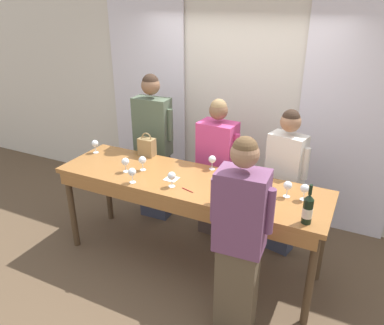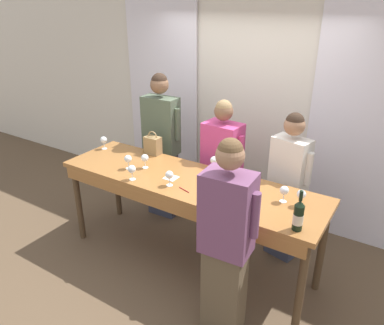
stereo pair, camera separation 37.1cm
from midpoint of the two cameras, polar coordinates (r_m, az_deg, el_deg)
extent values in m
plane|color=brown|center=(4.25, -3.07, -14.72)|extent=(18.00, 18.00, 0.00)
cube|color=silver|center=(4.79, 5.05, 8.72)|extent=(12.00, 0.06, 2.80)
cube|color=white|center=(5.35, -8.68, 9.56)|extent=(1.13, 0.03, 2.69)
cube|color=white|center=(4.46, 20.74, 5.33)|extent=(1.13, 0.03, 2.69)
cube|color=#9E6633|center=(3.72, -3.39, -2.96)|extent=(2.75, 0.79, 0.05)
cube|color=#9E6633|center=(3.48, -6.44, -6.74)|extent=(2.64, 0.03, 0.12)
cylinder|color=#4C3823|center=(4.48, -20.11, -6.80)|extent=(0.07, 0.07, 0.95)
cylinder|color=#4C3823|center=(3.38, 14.46, -17.18)|extent=(0.07, 0.07, 0.95)
cylinder|color=#4C3823|center=(4.87, -14.85, -3.49)|extent=(0.07, 0.07, 0.95)
cylinder|color=#4C3823|center=(3.88, 16.60, -11.34)|extent=(0.07, 0.07, 0.95)
cylinder|color=black|center=(3.06, 13.89, -7.32)|extent=(0.08, 0.08, 0.21)
cone|color=black|center=(3.00, 14.13, -5.21)|extent=(0.08, 0.08, 0.04)
cylinder|color=black|center=(2.97, 14.25, -4.14)|extent=(0.03, 0.03, 0.08)
cylinder|color=beige|center=(3.06, 13.87, -7.49)|extent=(0.08, 0.08, 0.09)
cube|color=#997A4C|center=(4.27, -9.36, 2.29)|extent=(0.18, 0.12, 0.20)
torus|color=#997A4C|center=(4.24, -9.45, 3.65)|extent=(0.12, 0.01, 0.12)
cylinder|color=white|center=(3.72, -11.86, -3.03)|extent=(0.06, 0.06, 0.00)
cylinder|color=white|center=(3.70, -11.91, -2.48)|extent=(0.01, 0.01, 0.08)
sphere|color=white|center=(3.67, -12.00, -1.48)|extent=(0.08, 0.08, 0.08)
cylinder|color=white|center=(3.96, -10.16, -1.16)|extent=(0.06, 0.06, 0.00)
cylinder|color=white|center=(3.94, -10.20, -0.64)|extent=(0.01, 0.01, 0.08)
sphere|color=white|center=(3.91, -10.28, 0.32)|extent=(0.08, 0.08, 0.08)
sphere|color=beige|center=(3.92, -10.27, 0.18)|extent=(0.05, 0.05, 0.05)
cylinder|color=white|center=(3.92, 0.36, -1.05)|extent=(0.06, 0.06, 0.00)
cylinder|color=white|center=(3.90, 0.36, -0.52)|extent=(0.01, 0.01, 0.08)
sphere|color=white|center=(3.87, 0.37, 0.45)|extent=(0.08, 0.08, 0.08)
sphere|color=beige|center=(3.87, 0.37, 0.31)|extent=(0.05, 0.05, 0.05)
cylinder|color=white|center=(3.96, -12.67, -1.40)|extent=(0.06, 0.06, 0.00)
cylinder|color=white|center=(3.94, -12.72, -0.87)|extent=(0.01, 0.01, 0.08)
sphere|color=white|center=(3.91, -12.82, 0.08)|extent=(0.08, 0.08, 0.08)
cylinder|color=white|center=(4.52, -16.74, 1.43)|extent=(0.06, 0.06, 0.00)
cylinder|color=white|center=(4.51, -16.80, 1.90)|extent=(0.01, 0.01, 0.08)
sphere|color=white|center=(4.48, -16.91, 2.75)|extent=(0.08, 0.08, 0.08)
sphere|color=beige|center=(4.49, -16.89, 2.63)|extent=(0.05, 0.05, 0.05)
cylinder|color=white|center=(3.29, 0.35, -6.25)|extent=(0.06, 0.06, 0.00)
cylinder|color=white|center=(3.27, 0.35, -5.64)|extent=(0.01, 0.01, 0.08)
sphere|color=white|center=(3.24, 0.35, -4.54)|extent=(0.08, 0.08, 0.08)
sphere|color=beige|center=(3.24, 0.35, -4.70)|extent=(0.05, 0.05, 0.05)
cylinder|color=white|center=(3.44, 13.67, -5.58)|extent=(0.06, 0.06, 0.00)
cylinder|color=white|center=(3.42, 13.73, -4.99)|extent=(0.01, 0.01, 0.08)
sphere|color=white|center=(3.39, 13.85, -3.94)|extent=(0.08, 0.08, 0.08)
cylinder|color=white|center=(3.50, 3.19, -4.34)|extent=(0.06, 0.06, 0.00)
cylinder|color=white|center=(3.48, 3.21, -3.76)|extent=(0.01, 0.01, 0.08)
sphere|color=white|center=(3.45, 3.23, -2.71)|extent=(0.08, 0.08, 0.08)
sphere|color=beige|center=(3.45, 3.23, -2.86)|extent=(0.05, 0.05, 0.05)
cylinder|color=white|center=(3.46, 11.24, -5.17)|extent=(0.06, 0.06, 0.00)
cylinder|color=white|center=(3.44, 11.30, -4.59)|extent=(0.01, 0.01, 0.08)
sphere|color=white|center=(3.41, 11.39, -3.53)|extent=(0.08, 0.08, 0.08)
cylinder|color=white|center=(3.58, -6.05, -3.70)|extent=(0.06, 0.06, 0.00)
cylinder|color=white|center=(3.57, -6.08, -3.13)|extent=(0.01, 0.01, 0.08)
sphere|color=white|center=(3.53, -6.13, -2.10)|extent=(0.08, 0.08, 0.08)
sphere|color=beige|center=(3.54, -6.12, -2.24)|extent=(0.05, 0.05, 0.05)
cube|color=white|center=(3.73, -5.99, -2.55)|extent=(0.13, 0.13, 0.00)
cylinder|color=maroon|center=(3.50, -3.72, -4.30)|extent=(0.13, 0.05, 0.01)
cube|color=#383D51|center=(4.84, -7.84, -3.47)|extent=(0.38, 0.20, 0.88)
cube|color=#4C5B47|center=(4.54, -8.40, 5.40)|extent=(0.44, 0.23, 0.70)
sphere|color=brown|center=(4.40, -8.79, 11.50)|extent=(0.22, 0.22, 0.22)
sphere|color=#332319|center=(4.40, -8.82, 11.98)|extent=(0.19, 0.19, 0.19)
cylinder|color=#4C5B47|center=(4.40, -5.79, 5.67)|extent=(0.07, 0.07, 0.38)
cylinder|color=#4C5B47|center=(4.65, -10.96, 6.36)|extent=(0.07, 0.07, 0.38)
cube|color=#473833|center=(4.49, 1.28, -6.26)|extent=(0.36, 0.26, 0.78)
cube|color=#C63D7A|center=(4.19, 1.36, 2.04)|extent=(0.43, 0.30, 0.62)
sphere|color=brown|center=(4.04, 1.43, 7.90)|extent=(0.21, 0.21, 0.21)
sphere|color=#93754C|center=(4.03, 1.43, 8.39)|extent=(0.18, 0.18, 0.18)
cylinder|color=#C63D7A|center=(4.07, 4.18, 2.04)|extent=(0.07, 0.07, 0.34)
cylinder|color=#C63D7A|center=(4.27, -1.31, 3.18)|extent=(0.07, 0.07, 0.34)
cube|color=#383D51|center=(4.28, 10.81, -8.52)|extent=(0.35, 0.25, 0.77)
cube|color=silver|center=(3.96, 11.58, -0.05)|extent=(0.41, 0.29, 0.61)
sphere|color=#9E7051|center=(3.80, 12.13, 6.03)|extent=(0.21, 0.21, 0.21)
sphere|color=#332319|center=(3.79, 12.17, 6.55)|extent=(0.18, 0.18, 0.18)
cylinder|color=silver|center=(3.86, 14.32, -0.21)|extent=(0.08, 0.08, 0.34)
cylinder|color=silver|center=(4.03, 9.06, 1.30)|extent=(0.08, 0.08, 0.34)
cube|color=brown|center=(3.30, 3.44, -18.72)|extent=(0.34, 0.24, 0.84)
cube|color=#704266|center=(2.85, 3.81, -7.53)|extent=(0.40, 0.29, 0.66)
sphere|color=#9E7051|center=(2.63, 4.09, 1.27)|extent=(0.21, 0.21, 0.21)
sphere|color=brown|center=(2.62, 4.11, 2.01)|extent=(0.19, 0.19, 0.19)
cylinder|color=#704266|center=(2.88, -0.18, -5.85)|extent=(0.07, 0.07, 0.37)
cylinder|color=#704266|center=(2.77, 8.03, -7.49)|extent=(0.07, 0.07, 0.37)
camera|label=1|loc=(0.19, -92.86, -1.28)|focal=35.00mm
camera|label=2|loc=(0.19, 87.14, 1.28)|focal=35.00mm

